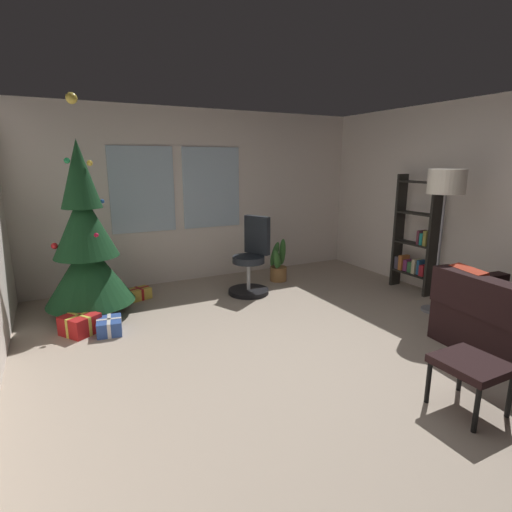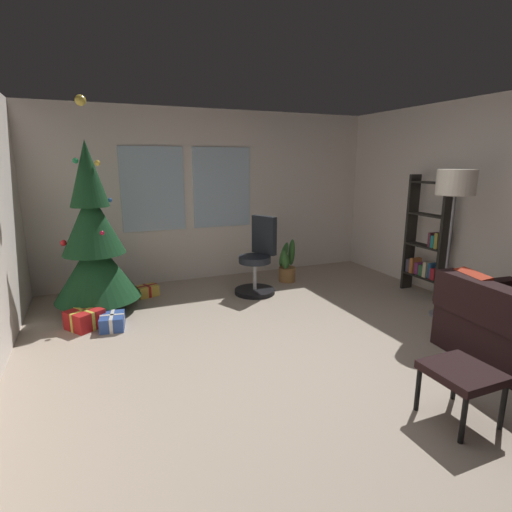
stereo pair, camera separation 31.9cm
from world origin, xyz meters
name	(u,v)px [view 1 (the left image)]	position (x,y,z in m)	size (l,w,h in m)	color
ground_plane	(328,370)	(0.00, 0.00, -0.05)	(5.20, 6.35, 0.10)	tan
wall_back_with_windows	(201,196)	(-0.02, 3.22, 1.28)	(5.20, 0.12, 2.55)	silver
footstool	(471,367)	(0.50, -1.00, 0.34)	(0.43, 0.45, 0.40)	black
holiday_tree	(86,247)	(-1.77, 2.27, 0.84)	(1.00, 1.00, 2.51)	#4C331E
gift_box_red	(80,324)	(-1.94, 1.76, 0.10)	(0.44, 0.44, 0.21)	red
gift_box_green	(113,295)	(-1.47, 2.68, 0.07)	(0.38, 0.33, 0.16)	#1E722D
gift_box_gold	(139,294)	(-1.15, 2.59, 0.07)	(0.32, 0.27, 0.16)	gold
gift_box_blue	(109,326)	(-1.66, 1.63, 0.08)	(0.29, 0.36, 0.16)	#2D4C99
office_chair	(251,263)	(0.30, 2.16, 0.42)	(0.57, 0.56, 1.07)	black
bookshelf	(415,241)	(2.38, 1.22, 0.71)	(0.18, 0.64, 1.62)	black
floor_lamp	(446,190)	(1.97, 0.50, 1.48)	(0.42, 0.42, 1.71)	slate
potted_plant	(278,265)	(0.92, 2.49, 0.26)	(0.40, 0.37, 0.65)	olive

